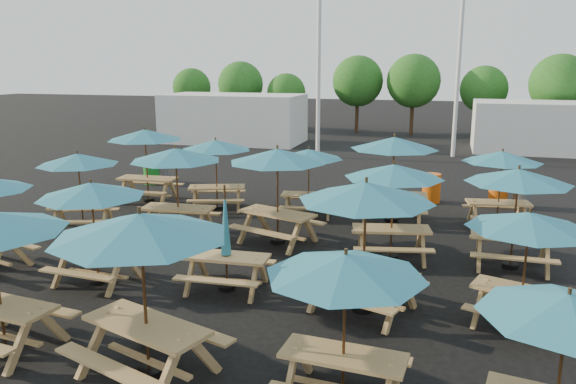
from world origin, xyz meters
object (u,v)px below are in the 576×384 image
(picnic_unit_5, at_px, (91,195))
(waste_bin_3, at_px, (498,192))
(picnic_unit_15, at_px, (394,147))
(waste_bin_1, at_px, (161,170))
(picnic_unit_2, at_px, (78,163))
(picnic_unit_11, at_px, (309,157))
(picnic_unit_17, at_px, (529,226))
(picnic_unit_8, at_px, (141,233))
(picnic_unit_9, at_px, (226,248))
(picnic_unit_7, at_px, (216,148))
(picnic_unit_13, at_px, (366,198))
(picnic_unit_14, at_px, (394,176))
(waste_bin_2, at_px, (431,188))
(picnic_unit_19, at_px, (502,160))
(picnic_unit_3, at_px, (145,138))
(waste_bin_0, at_px, (152,171))
(picnic_unit_16, at_px, (567,313))
(waste_bin_4, at_px, (523,193))
(picnic_unit_18, at_px, (518,181))
(picnic_unit_6, at_px, (176,159))
(picnic_unit_12, at_px, (345,272))

(picnic_unit_5, relative_size, waste_bin_3, 2.42)
(picnic_unit_15, height_order, waste_bin_1, picnic_unit_15)
(picnic_unit_5, xyz_separation_m, waste_bin_1, (-3.75, 9.75, -1.45))
(picnic_unit_2, xyz_separation_m, picnic_unit_11, (5.71, 3.20, -0.09))
(picnic_unit_17, bearing_deg, picnic_unit_8, -131.15)
(picnic_unit_17, bearing_deg, picnic_unit_9, -163.04)
(picnic_unit_7, relative_size, picnic_unit_13, 0.90)
(picnic_unit_13, xyz_separation_m, picnic_unit_17, (2.78, 0.08, -0.33))
(picnic_unit_14, bearing_deg, waste_bin_2, 71.77)
(picnic_unit_19, bearing_deg, picnic_unit_5, -150.24)
(picnic_unit_2, bearing_deg, waste_bin_2, 13.57)
(picnic_unit_3, bearing_deg, waste_bin_1, 107.54)
(picnic_unit_11, distance_m, waste_bin_3, 6.51)
(picnic_unit_15, xyz_separation_m, waste_bin_2, (1.05, 2.75, -1.73))
(picnic_unit_3, relative_size, waste_bin_3, 2.66)
(picnic_unit_19, bearing_deg, waste_bin_0, 159.41)
(picnic_unit_5, height_order, picnic_unit_16, picnic_unit_5)
(picnic_unit_9, bearing_deg, picnic_unit_16, -34.86)
(waste_bin_4, bearing_deg, picnic_unit_3, -168.33)
(picnic_unit_2, bearing_deg, waste_bin_1, 79.92)
(picnic_unit_7, xyz_separation_m, picnic_unit_18, (8.53, -3.08, 0.06))
(picnic_unit_15, bearing_deg, picnic_unit_7, 174.86)
(waste_bin_1, bearing_deg, picnic_unit_18, -27.38)
(picnic_unit_17, bearing_deg, waste_bin_2, 120.10)
(picnic_unit_13, height_order, picnic_unit_19, picnic_unit_13)
(picnic_unit_7, xyz_separation_m, picnic_unit_17, (8.39, -6.21, -0.11))
(picnic_unit_17, bearing_deg, picnic_unit_13, -159.67)
(picnic_unit_2, bearing_deg, picnic_unit_16, -49.40)
(picnic_unit_8, distance_m, waste_bin_1, 14.45)
(waste_bin_3, bearing_deg, waste_bin_4, -4.34)
(waste_bin_2, bearing_deg, picnic_unit_16, -81.64)
(picnic_unit_3, bearing_deg, picnic_unit_6, -52.79)
(picnic_unit_7, bearing_deg, picnic_unit_2, -148.80)
(waste_bin_3, bearing_deg, waste_bin_1, 178.07)
(waste_bin_0, bearing_deg, picnic_unit_12, -51.43)
(picnic_unit_8, distance_m, waste_bin_0, 14.22)
(picnic_unit_19, distance_m, waste_bin_3, 2.93)
(waste_bin_1, xyz_separation_m, waste_bin_4, (13.21, -0.48, 0.00))
(waste_bin_1, bearing_deg, picnic_unit_11, -25.87)
(picnic_unit_17, height_order, waste_bin_4, picnic_unit_17)
(picnic_unit_16, distance_m, waste_bin_1, 17.77)
(picnic_unit_9, relative_size, picnic_unit_16, 0.94)
(picnic_unit_13, height_order, waste_bin_0, picnic_unit_13)
(picnic_unit_9, bearing_deg, waste_bin_1, 122.28)
(picnic_unit_15, bearing_deg, picnic_unit_5, -136.30)
(picnic_unit_3, bearing_deg, picnic_unit_11, -6.32)
(picnic_unit_19, relative_size, waste_bin_1, 2.58)
(picnic_unit_11, xyz_separation_m, waste_bin_3, (5.69, 2.87, -1.34))
(picnic_unit_17, height_order, picnic_unit_19, picnic_unit_19)
(picnic_unit_18, height_order, picnic_unit_19, picnic_unit_18)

